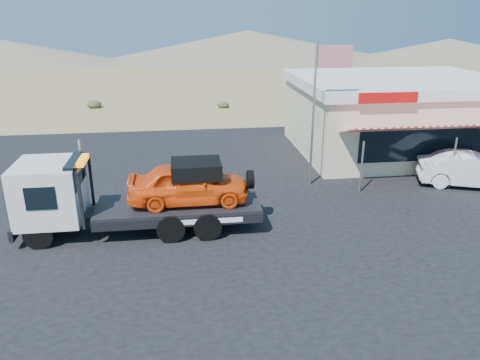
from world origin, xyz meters
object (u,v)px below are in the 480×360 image
Objects in this scene: white_sedan at (472,170)px; flagpole at (320,98)px; jerky_store at (396,114)px; tow_truck at (134,192)px.

white_sedan is 7.29m from flagpole.
flagpole reaches higher than jerky_store.
flagpole is at bearing 100.18° from white_sedan.
flagpole is at bearing 25.78° from tow_truck.
jerky_store is (-0.97, 5.59, 1.25)m from white_sedan.
tow_truck reaches higher than white_sedan.
tow_truck is 1.32× the size of flagpole.
jerky_store reaches higher than tow_truck.
tow_truck is 8.52m from flagpole.
tow_truck is at bearing -154.22° from flagpole.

